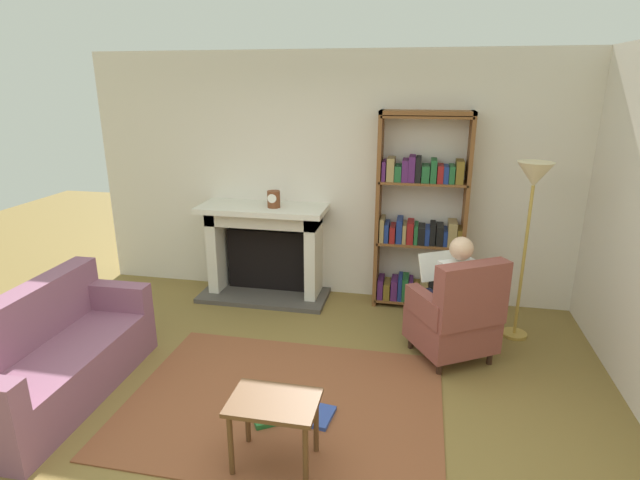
% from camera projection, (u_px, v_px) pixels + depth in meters
% --- Properties ---
extents(ground, '(14.00, 14.00, 0.00)m').
position_uv_depth(ground, '(273.00, 428.00, 3.60)').
color(ground, olive).
extents(back_wall, '(5.60, 0.10, 2.70)m').
position_uv_depth(back_wall, '(335.00, 178.00, 5.57)').
color(back_wall, silver).
rests_on(back_wall, ground).
extents(area_rug, '(2.40, 1.80, 0.01)m').
position_uv_depth(area_rug, '(284.00, 402.00, 3.87)').
color(area_rug, brown).
rests_on(area_rug, ground).
extents(fireplace, '(1.45, 0.64, 1.07)m').
position_uv_depth(fireplace, '(266.00, 247.00, 5.72)').
color(fireplace, '#4C4742').
rests_on(fireplace, ground).
extents(mantel_clock, '(0.14, 0.14, 0.18)m').
position_uv_depth(mantel_clock, '(274.00, 199.00, 5.42)').
color(mantel_clock, brown).
rests_on(mantel_clock, fireplace).
extents(bookshelf, '(0.94, 0.32, 2.10)m').
position_uv_depth(bookshelf, '(420.00, 219.00, 5.30)').
color(bookshelf, brown).
rests_on(bookshelf, ground).
extents(armchair_reading, '(0.87, 0.86, 0.97)m').
position_uv_depth(armchair_reading, '(457.00, 316.00, 4.36)').
color(armchair_reading, '#331E14').
rests_on(armchair_reading, ground).
extents(seated_reader, '(0.54, 0.59, 1.14)m').
position_uv_depth(seated_reader, '(451.00, 290.00, 4.40)').
color(seated_reader, white).
rests_on(seated_reader, ground).
extents(sofa_floral, '(0.76, 1.71, 0.85)m').
position_uv_depth(sofa_floral, '(52.00, 359.00, 3.89)').
color(sofa_floral, '#88556E').
rests_on(sofa_floral, ground).
extents(side_table, '(0.56, 0.39, 0.48)m').
position_uv_depth(side_table, '(274.00, 411.00, 3.14)').
color(side_table, brown).
rests_on(side_table, ground).
extents(scattered_books, '(0.79, 0.53, 0.04)m').
position_uv_depth(scattered_books, '(278.00, 408.00, 3.76)').
color(scattered_books, gold).
rests_on(scattered_books, area_rug).
extents(floor_lamp, '(0.32, 0.32, 1.70)m').
position_uv_depth(floor_lamp, '(533.00, 191.00, 4.48)').
color(floor_lamp, '#B7933F').
rests_on(floor_lamp, ground).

